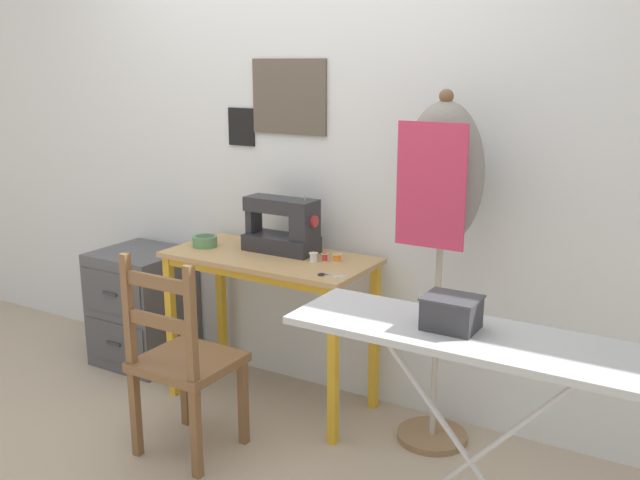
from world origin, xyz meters
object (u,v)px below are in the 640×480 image
at_px(fabric_bowl, 205,241).
at_px(filing_cabinet, 143,307).
at_px(thread_spool_far_edge, 337,258).
at_px(scissors, 327,275).
at_px(sewing_machine, 285,227).
at_px(wooden_chair, 183,362).
at_px(ironing_board, 477,348).
at_px(thread_spool_mid_table, 325,257).
at_px(thread_spool_near_machine, 314,257).
at_px(dress_form, 442,191).
at_px(storage_box, 451,313).

distance_m(fabric_bowl, filing_cabinet, 0.72).
bearing_deg(thread_spool_far_edge, scissors, -70.95).
height_order(sewing_machine, filing_cabinet, sewing_machine).
relative_size(wooden_chair, ironing_board, 0.76).
relative_size(fabric_bowl, thread_spool_mid_table, 3.24).
bearing_deg(ironing_board, thread_spool_near_machine, 145.13).
distance_m(fabric_bowl, thread_spool_near_machine, 0.62).
bearing_deg(ironing_board, wooden_chair, 175.44).
bearing_deg(fabric_bowl, dress_form, 4.08).
bearing_deg(dress_form, thread_spool_near_machine, -176.30).
distance_m(thread_spool_far_edge, wooden_chair, 0.84).
xyz_separation_m(thread_spool_mid_table, thread_spool_far_edge, (0.05, 0.02, -0.00)).
xyz_separation_m(filing_cabinet, dress_form, (1.76, 0.01, 0.83)).
xyz_separation_m(fabric_bowl, thread_spool_mid_table, (0.66, 0.07, -0.01)).
relative_size(thread_spool_mid_table, ironing_board, 0.03).
bearing_deg(dress_form, filing_cabinet, -179.54).
height_order(thread_spool_near_machine, filing_cabinet, thread_spool_near_machine).
bearing_deg(thread_spool_mid_table, thread_spool_near_machine, -149.29).
height_order(fabric_bowl, wooden_chair, wooden_chair).
bearing_deg(dress_form, fabric_bowl, -175.92).
relative_size(thread_spool_mid_table, storage_box, 0.22).
distance_m(sewing_machine, ironing_board, 1.48).
height_order(wooden_chair, filing_cabinet, wooden_chair).
xyz_separation_m(scissors, wooden_chair, (-0.45, -0.45, -0.34)).
bearing_deg(wooden_chair, thread_spool_far_edge, 60.32).
bearing_deg(sewing_machine, dress_form, -2.33).
bearing_deg(thread_spool_near_machine, thread_spool_mid_table, 30.71).
distance_m(thread_spool_near_machine, filing_cabinet, 1.24).
bearing_deg(dress_form, scissors, -154.63).
relative_size(thread_spool_far_edge, filing_cabinet, 0.07).
relative_size(sewing_machine, dress_form, 0.24).
distance_m(scissors, thread_spool_mid_table, 0.23).
height_order(thread_spool_mid_table, storage_box, storage_box).
bearing_deg(sewing_machine, storage_box, -34.31).
height_order(sewing_machine, storage_box, sewing_machine).
relative_size(filing_cabinet, ironing_board, 0.54).
bearing_deg(ironing_board, thread_spool_mid_table, 142.94).
xyz_separation_m(scissors, storage_box, (0.77, -0.55, 0.14)).
height_order(fabric_bowl, ironing_board, ironing_board).
xyz_separation_m(thread_spool_far_edge, dress_form, (0.51, -0.01, 0.36)).
relative_size(sewing_machine, fabric_bowl, 3.05).
distance_m(scissors, thread_spool_far_edge, 0.23).
distance_m(fabric_bowl, scissors, 0.80).
bearing_deg(dress_form, wooden_chair, -143.51).
bearing_deg(thread_spool_far_edge, ironing_board, -39.38).
relative_size(wooden_chair, storage_box, 5.32).
distance_m(sewing_machine, wooden_chair, 0.83).
bearing_deg(thread_spool_far_edge, dress_form, -0.96).
height_order(thread_spool_near_machine, storage_box, storage_box).
xyz_separation_m(thread_spool_far_edge, storage_box, (0.85, -0.76, 0.13)).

